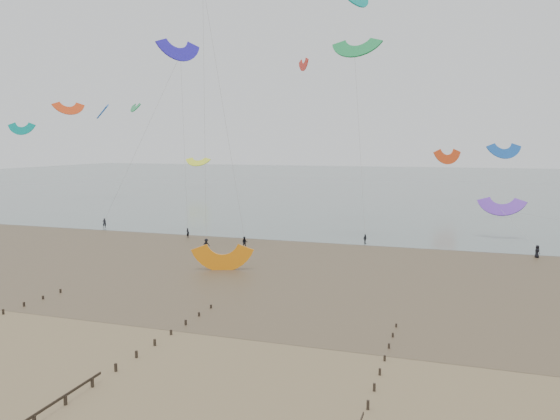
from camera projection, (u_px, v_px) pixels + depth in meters
The scene contains 6 objects.
ground at pixel (101, 346), 43.71m from camera, with size 500.00×500.00×0.00m, color brown.
sea_and_shore at pixel (227, 258), 77.42m from camera, with size 500.00×665.00×0.03m.
kitesurfer_lead at pixel (188, 233), 93.77m from camera, with size 0.62×0.41×1.71m, color black.
kitesurfers at pixel (392, 244), 83.14m from camera, with size 105.51×22.48×1.85m.
grounded_kite at pixel (223, 270), 70.00m from camera, with size 6.58×3.45×5.01m, color orange, non-canonical shape.
kites_airborne at pixel (292, 120), 134.35m from camera, with size 253.36×121.69×43.80m.
Camera 1 is at (26.71, -35.51, 16.19)m, focal length 35.00 mm.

